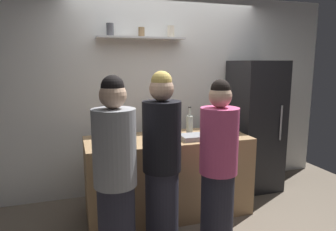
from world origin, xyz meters
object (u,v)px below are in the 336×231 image
object	(u,v)px
utensil_holder	(162,139)
person_grey_hoodie	(115,181)
refrigerator	(255,125)
person_blonde	(162,166)
wine_bottle_dark_glass	(231,123)
baking_pan	(196,137)
person_pink_top	(218,169)
wine_bottle_amber_glass	(161,124)
water_bottle_plastic	(122,138)
wine_bottle_pale_glass	(190,124)

from	to	relation	value
utensil_holder	person_grey_hoodie	size ratio (longest dim) A/B	0.14
refrigerator	person_blonde	size ratio (longest dim) A/B	1.05
wine_bottle_dark_glass	person_grey_hoodie	size ratio (longest dim) A/B	0.20
baking_pan	person_grey_hoodie	size ratio (longest dim) A/B	0.21
wine_bottle_dark_glass	person_pink_top	size ratio (longest dim) A/B	0.21
baking_pan	utensil_holder	xyz separation A→B (m)	(-0.42, -0.11, 0.04)
person_blonde	wine_bottle_dark_glass	bearing A→B (deg)	-133.86
wine_bottle_dark_glass	baking_pan	bearing A→B (deg)	-165.13
baking_pan	person_blonde	distance (m)	0.76
wine_bottle_amber_glass	person_pink_top	world-z (taller)	person_pink_top
person_grey_hoodie	person_pink_top	bearing A→B (deg)	174.72
wine_bottle_amber_glass	person_pink_top	bearing A→B (deg)	-78.26
water_bottle_plastic	person_grey_hoodie	world-z (taller)	person_grey_hoodie
person_grey_hoodie	wine_bottle_dark_glass	bearing A→B (deg)	-159.26
water_bottle_plastic	wine_bottle_pale_glass	bearing A→B (deg)	23.87
wine_bottle_pale_glass	baking_pan	bearing A→B (deg)	-96.14
wine_bottle_dark_glass	wine_bottle_pale_glass	xyz separation A→B (m)	(-0.47, 0.12, -0.00)
refrigerator	baking_pan	size ratio (longest dim) A/B	5.13
wine_bottle_dark_glass	person_pink_top	world-z (taller)	person_pink_top
baking_pan	person_pink_top	xyz separation A→B (m)	(-0.05, -0.65, -0.14)
person_pink_top	person_grey_hoodie	bearing A→B (deg)	174.02
water_bottle_plastic	wine_bottle_amber_glass	bearing A→B (deg)	44.25
refrigerator	utensil_holder	world-z (taller)	refrigerator
wine_bottle_dark_glass	water_bottle_plastic	world-z (taller)	wine_bottle_dark_glass
person_blonde	baking_pan	bearing A→B (deg)	-122.17
refrigerator	person_grey_hoodie	xyz separation A→B (m)	(-2.08, -1.23, -0.07)
person_pink_top	wine_bottle_pale_glass	bearing A→B (deg)	75.47
refrigerator	water_bottle_plastic	size ratio (longest dim) A/B	7.28
baking_pan	wine_bottle_pale_glass	bearing A→B (deg)	83.86
wine_bottle_dark_glass	person_blonde	xyz separation A→B (m)	(-1.04, -0.65, -0.20)
person_pink_top	person_grey_hoodie	xyz separation A→B (m)	(-0.93, -0.06, 0.03)
wine_bottle_pale_glass	person_blonde	distance (m)	0.98
person_pink_top	refrigerator	bearing A→B (deg)	36.22
wine_bottle_dark_glass	person_pink_top	bearing A→B (deg)	-125.30
baking_pan	water_bottle_plastic	distance (m)	0.84
wine_bottle_amber_glass	person_grey_hoodie	xyz separation A→B (m)	(-0.71, -1.12, -0.19)
utensil_holder	water_bottle_plastic	bearing A→B (deg)	-178.55
refrigerator	baking_pan	world-z (taller)	refrigerator
baking_pan	person_pink_top	distance (m)	0.67
baking_pan	person_blonde	xyz separation A→B (m)	(-0.54, -0.52, -0.10)
baking_pan	wine_bottle_pale_glass	xyz separation A→B (m)	(0.03, 0.26, 0.09)
refrigerator	wine_bottle_pale_glass	bearing A→B (deg)	-165.78
refrigerator	person_grey_hoodie	size ratio (longest dim) A/B	1.07
person_blonde	person_pink_top	xyz separation A→B (m)	(0.49, -0.13, -0.04)
utensil_holder	baking_pan	bearing A→B (deg)	15.06
utensil_holder	wine_bottle_pale_glass	xyz separation A→B (m)	(0.45, 0.37, 0.06)
person_pink_top	person_grey_hoodie	distance (m)	0.93
refrigerator	wine_bottle_amber_glass	xyz separation A→B (m)	(-1.37, -0.11, 0.13)
baking_pan	wine_bottle_pale_glass	world-z (taller)	wine_bottle_pale_glass
utensil_holder	wine_bottle_pale_glass	size ratio (longest dim) A/B	0.69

